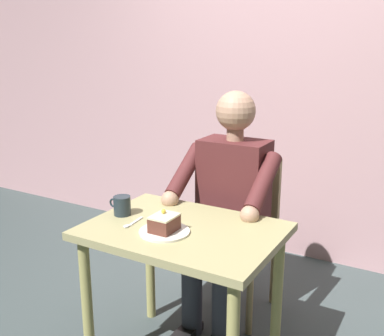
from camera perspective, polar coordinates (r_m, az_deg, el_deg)
cafe_rear_panel at (r=3.26m, az=12.96°, el=14.90°), size 6.40×0.12×3.00m
dining_table at (r=2.09m, az=-1.10°, el=-10.25°), size 0.85×0.62×0.71m
chair at (r=2.65m, az=6.01°, el=-7.45°), size 0.42×0.42×0.88m
seated_person at (r=2.44m, az=4.51°, el=-4.95°), size 0.53×0.58×1.27m
dessert_plate at (r=1.99m, az=-3.49°, el=-7.98°), size 0.22×0.22×0.01m
cake_slice at (r=1.97m, az=-3.51°, el=-6.89°), size 0.10×0.12×0.09m
coffee_cup at (r=2.20m, az=-8.80°, el=-4.63°), size 0.12×0.08×0.09m
dessert_spoon at (r=2.09m, az=-7.68°, el=-6.95°), size 0.03×0.14×0.01m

